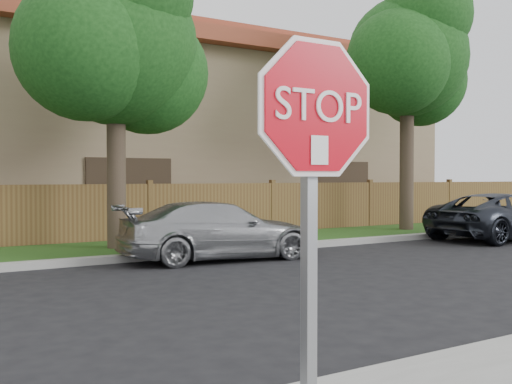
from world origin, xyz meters
TOP-DOWN VIEW (x-y plane):
  - far_curb at (0.00, 8.15)m, footprint 70.00×0.30m
  - grass_strip at (0.00, 9.80)m, footprint 70.00×3.00m
  - tree_mid at (2.52, 9.57)m, footprint 4.80×3.90m
  - tree_right at (12.02, 9.57)m, footprint 4.80×3.90m
  - stop_sign at (-0.19, -1.48)m, footprint 1.01×0.13m
  - sedan_right at (4.00, 7.41)m, footprint 4.49×2.19m
  - sedan_far_right at (12.91, 6.84)m, footprint 4.81×2.33m

SIDE VIEW (x-z plane):
  - grass_strip at x=0.00m, z-range 0.00..0.12m
  - far_curb at x=0.00m, z-range 0.00..0.15m
  - sedan_right at x=4.00m, z-range 0.00..1.26m
  - sedan_far_right at x=12.91m, z-range 0.00..1.32m
  - stop_sign at x=-0.19m, z-range 0.55..3.11m
  - tree_mid at x=2.52m, z-range 1.20..8.55m
  - tree_right at x=12.02m, z-range 1.47..9.67m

